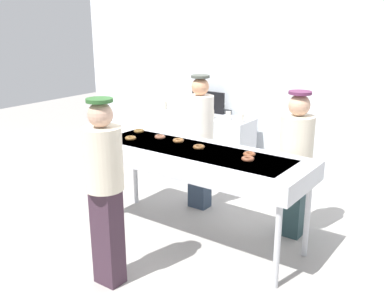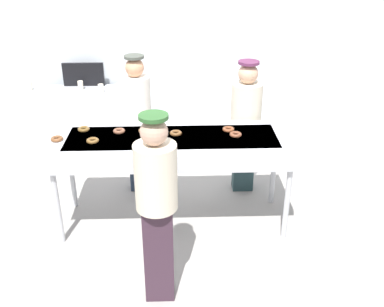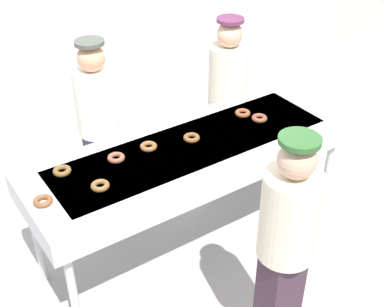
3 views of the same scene
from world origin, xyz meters
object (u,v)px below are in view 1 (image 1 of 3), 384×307
object	(u,v)px
chocolate_donut_1	(248,159)
paper_cup_3	(228,116)
fryer_conveyor	(193,158)
paper_cup_0	(165,105)
chocolate_donut_6	(199,147)
chocolate_donut_3	(249,154)
customer_waiting	(105,184)
chocolate_donut_2	(131,138)
paper_cup_1	(241,118)
prep_counter	(200,141)
worker_baker	(296,156)
chocolate_donut_0	(139,131)
paper_cup_4	(212,114)
chocolate_donut_4	(178,140)
paper_cup_2	(201,110)
menu_display	(208,102)
chocolate_donut_7	(160,137)
worker_assistant	(200,136)
chocolate_donut_5	(111,132)

from	to	relation	value
chocolate_donut_1	paper_cup_3	distance (m)	2.36
fryer_conveyor	paper_cup_0	distance (m)	2.83
chocolate_donut_6	paper_cup_0	xyz separation A→B (m)	(-2.03, 1.95, -0.11)
chocolate_donut_3	customer_waiting	bearing A→B (deg)	-118.84
chocolate_donut_2	paper_cup_3	bearing A→B (deg)	89.10
chocolate_donut_3	paper_cup_3	size ratio (longest dim) A/B	1.00
chocolate_donut_6	paper_cup_1	world-z (taller)	chocolate_donut_6
paper_cup_0	paper_cup_3	bearing A→B (deg)	-3.91
fryer_conveyor	chocolate_donut_3	size ratio (longest dim) A/B	20.27
prep_counter	chocolate_donut_3	bearing A→B (deg)	-45.03
chocolate_donut_2	worker_baker	xyz separation A→B (m)	(1.60, 0.76, -0.11)
chocolate_donut_0	paper_cup_3	bearing A→B (deg)	84.38
paper_cup_4	paper_cup_1	bearing A→B (deg)	5.96
chocolate_donut_4	paper_cup_4	world-z (taller)	chocolate_donut_4
paper_cup_2	chocolate_donut_1	bearing A→B (deg)	-46.37
chocolate_donut_0	chocolate_donut_3	distance (m)	1.48
chocolate_donut_0	chocolate_donut_6	bearing A→B (deg)	-8.16
paper_cup_0	menu_display	bearing A→B (deg)	14.12
chocolate_donut_1	chocolate_donut_4	distance (m)	0.93
chocolate_donut_3	worker_baker	bearing A→B (deg)	64.08
chocolate_donut_7	worker_assistant	size ratio (longest dim) A/B	0.07
chocolate_donut_4	paper_cup_4	bearing A→B (deg)	112.10
worker_assistant	prep_counter	bearing A→B (deg)	-43.38
fryer_conveyor	chocolate_donut_6	distance (m)	0.13
paper_cup_2	paper_cup_3	distance (m)	0.56
fryer_conveyor	paper_cup_0	size ratio (longest dim) A/B	20.36
chocolate_donut_5	paper_cup_1	distance (m)	2.05
chocolate_donut_1	chocolate_donut_4	size ratio (longest dim) A/B	1.00
chocolate_donut_7	worker_assistant	world-z (taller)	worker_assistant
chocolate_donut_3	paper_cup_4	size ratio (longest dim) A/B	1.00
chocolate_donut_1	paper_cup_3	bearing A→B (deg)	125.47
paper_cup_1	paper_cup_2	xyz separation A→B (m)	(-0.77, 0.11, 0.00)
chocolate_donut_7	paper_cup_1	xyz separation A→B (m)	(0.02, 1.78, -0.11)
paper_cup_2	paper_cup_4	bearing A→B (deg)	-27.02
paper_cup_4	paper_cup_2	bearing A→B (deg)	152.98
customer_waiting	paper_cup_0	xyz separation A→B (m)	(-1.88, 3.12, -0.04)
chocolate_donut_4	paper_cup_4	size ratio (longest dim) A/B	1.00
chocolate_donut_1	worker_baker	world-z (taller)	worker_baker
chocolate_donut_1	paper_cup_1	xyz separation A→B (m)	(-1.15, 1.91, -0.11)
chocolate_donut_3	paper_cup_0	xyz separation A→B (m)	(-2.57, 1.87, -0.11)
chocolate_donut_1	paper_cup_0	xyz separation A→B (m)	(-2.63, 2.01, -0.11)
customer_waiting	chocolate_donut_6	bearing A→B (deg)	84.96
paper_cup_3	paper_cup_0	bearing A→B (deg)	176.09
fryer_conveyor	chocolate_donut_0	size ratio (longest dim) A/B	20.27
chocolate_donut_3	paper_cup_0	distance (m)	3.18
paper_cup_0	paper_cup_1	distance (m)	1.48
chocolate_donut_7	paper_cup_2	size ratio (longest dim) A/B	1.00
chocolate_donut_2	worker_assistant	distance (m)	0.89
chocolate_donut_0	chocolate_donut_6	world-z (taller)	same
worker_baker	worker_assistant	bearing A→B (deg)	-8.87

